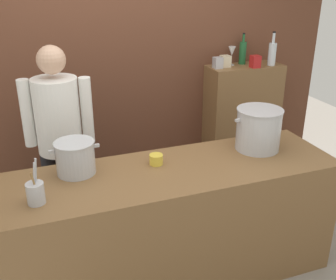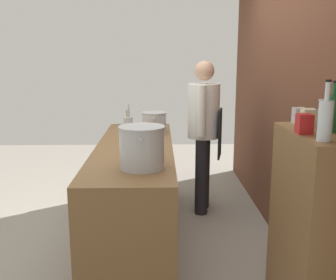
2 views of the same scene
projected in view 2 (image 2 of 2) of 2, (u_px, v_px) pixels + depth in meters
name	position (u px, v px, depth m)	size (l,w,h in m)	color
ground_plane	(136.00, 236.00, 3.82)	(8.00, 8.00, 0.00)	gray
brick_back_panel	(289.00, 80.00, 3.53)	(4.40, 0.10, 3.00)	brown
prep_counter	(135.00, 192.00, 3.72)	(2.36, 0.70, 0.90)	brown
bar_cabinet	(311.00, 230.00, 2.50)	(0.76, 0.32, 1.26)	brown
chef	(204.00, 126.00, 4.27)	(0.52, 0.39, 1.66)	black
stockpot_large	(142.00, 147.00, 2.88)	(0.40, 0.34, 0.31)	#B7BABF
stockpot_small	(154.00, 123.00, 4.20)	(0.33, 0.27, 0.22)	#B7BABF
utensil_crock	(128.00, 122.00, 4.47)	(0.10, 0.10, 0.28)	#B7BABF
butter_jar	(147.00, 140.00, 3.69)	(0.09, 0.09, 0.07)	yellow
wine_bottle_clear	(325.00, 119.00, 2.10)	(0.08, 0.08, 0.33)	silver
wine_bottle_green	(333.00, 113.00, 2.34)	(0.07, 0.07, 0.31)	#1E592D
wine_glass_tall	(324.00, 108.00, 2.46)	(0.07, 0.07, 0.18)	silver
spice_tin_cream	(308.00, 117.00, 2.57)	(0.09, 0.09, 0.11)	beige
spice_tin_silver	(299.00, 116.00, 2.66)	(0.08, 0.08, 0.11)	#B2B2B7
spice_tin_red	(304.00, 124.00, 2.31)	(0.09, 0.09, 0.12)	red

